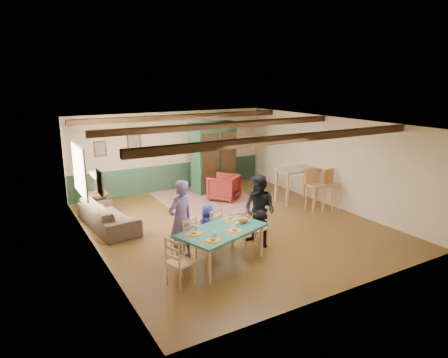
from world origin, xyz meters
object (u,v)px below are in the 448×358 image
bar_stool_left (315,191)px  dining_chair_end_right (256,227)px  armoire (214,157)px  counter_table (296,185)px  dining_chair_far_left (184,239)px  person_child (208,226)px  person_woman (259,211)px  person_man (181,220)px  sofa (108,215)px  table_lamp (95,182)px  bar_stool_right (333,190)px  cat (243,219)px  dining_chair_far_right (210,228)px  dining_table (222,247)px  end_table (97,204)px  dining_chair_end_left (180,261)px  armchair (224,187)px

bar_stool_left → dining_chair_end_right: bearing=-153.1°
armoire → counter_table: (1.61, -2.45, -0.64)m
dining_chair_far_left → counter_table: size_ratio=0.75×
person_child → bar_stool_left: 3.94m
person_woman → counter_table: person_woman is taller
bar_stool_left → person_man: bearing=-164.6°
sofa → table_lamp: 1.31m
bar_stool_right → cat: bearing=-164.3°
cat → sofa: bearing=104.7°
cat → person_child: bearing=99.5°
counter_table → bar_stool_left: bar_stool_left is taller
dining_chair_far_right → table_lamp: size_ratio=1.60×
person_child → bar_stool_left: bar_stool_left is taller
dining_table → person_man: bearing=134.9°
dining_chair_end_right → end_table: (-2.67, 4.08, -0.15)m
bar_stool_right → armoire: bearing=116.5°
cat → table_lamp: (-2.12, 4.37, 0.11)m
dining_chair_end_left → counter_table: counter_table is taller
person_woman → dining_chair_far_right: bearing=-130.3°
end_table → bar_stool_left: (5.56, -2.85, 0.30)m
dining_chair_far_left → armchair: dining_chair_far_left is taller
table_lamp → person_man: bearing=-76.6°
dining_table → dining_chair_far_right: size_ratio=1.89×
armoire → end_table: size_ratio=3.56×
cat → sofa: (-2.10, 3.23, -0.52)m
person_woman → person_man: bearing=-115.9°
armoire → dining_chair_end_left: bearing=-131.7°
counter_table → bar_stool_right: 1.20m
dining_chair_end_right → person_man: (-1.76, 0.28, 0.40)m
cat → table_lamp: 4.86m
armoire → bar_stool_right: bearing=-67.6°
dining_table → armoire: armoire is taller
table_lamp → end_table: bearing=0.0°
dining_table → armoire: 5.70m
person_man → dining_chair_end_left: bearing=46.8°
cat → bar_stool_left: 3.77m
dining_chair_far_right → person_child: person_child is taller
armoire → cat: bearing=-119.3°
dining_chair_end_right → table_lamp: 4.90m
person_man → bar_stool_right: 5.31m
dining_chair_end_right → dining_chair_far_right: bearing=-133.8°
dining_chair_far_left → bar_stool_right: 5.30m
dining_chair_far_right → armchair: (2.17, 3.12, -0.08)m
person_child → end_table: person_child is taller
dining_chair_far_left → end_table: dining_chair_far_left is taller
person_child → armchair: person_child is taller
end_table → table_lamp: 0.64m
dining_chair_far_right → dining_chair_end_left: size_ratio=1.00×
person_woman → table_lamp: bearing=-164.0°
armchair → end_table: size_ratio=1.33×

